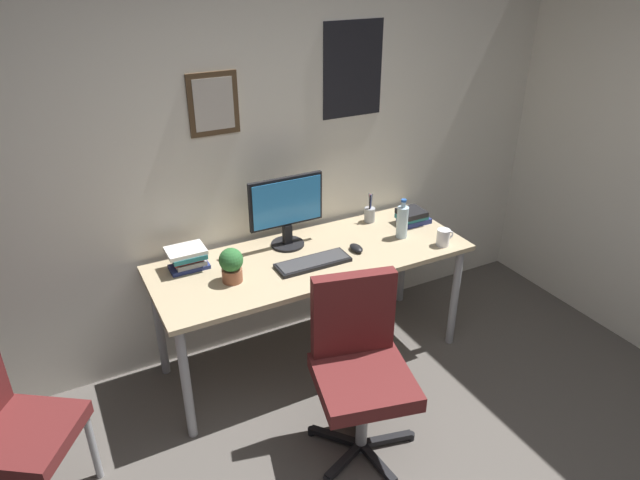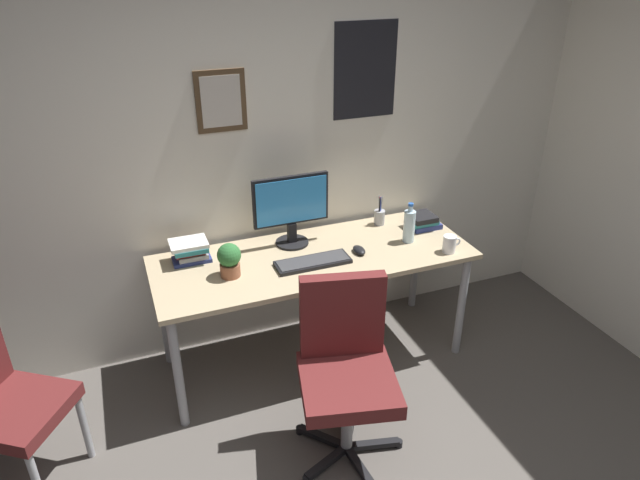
% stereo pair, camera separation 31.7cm
% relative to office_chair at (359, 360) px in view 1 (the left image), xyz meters
% --- Properties ---
extents(wall_back, '(4.40, 0.10, 2.60)m').
position_rel_office_chair_xyz_m(wall_back, '(-0.07, 1.15, 0.77)').
color(wall_back, silver).
rests_on(wall_back, ground_plane).
extents(desk, '(1.86, 0.70, 0.74)m').
position_rel_office_chair_xyz_m(desk, '(0.10, 0.72, 0.14)').
color(desk, tan).
rests_on(desk, ground_plane).
extents(office_chair, '(0.58, 0.58, 0.95)m').
position_rel_office_chair_xyz_m(office_chair, '(0.00, 0.00, 0.00)').
color(office_chair, '#591E1E').
rests_on(office_chair, ground_plane).
extents(side_chair, '(0.58, 0.58, 0.88)m').
position_rel_office_chair_xyz_m(side_chair, '(-1.56, 0.37, -0.03)').
color(side_chair, '#591E1E').
rests_on(side_chair, ground_plane).
extents(monitor, '(0.46, 0.20, 0.43)m').
position_rel_office_chair_xyz_m(monitor, '(0.03, 0.91, 0.45)').
color(monitor, black).
rests_on(monitor, desk).
extents(keyboard, '(0.43, 0.15, 0.03)m').
position_rel_office_chair_xyz_m(keyboard, '(0.06, 0.63, 0.22)').
color(keyboard, black).
rests_on(keyboard, desk).
extents(computer_mouse, '(0.06, 0.11, 0.04)m').
position_rel_office_chair_xyz_m(computer_mouse, '(0.36, 0.65, 0.23)').
color(computer_mouse, black).
rests_on(computer_mouse, desk).
extents(water_bottle, '(0.07, 0.07, 0.25)m').
position_rel_office_chair_xyz_m(water_bottle, '(0.71, 0.68, 0.32)').
color(water_bottle, silver).
rests_on(water_bottle, desk).
extents(coffee_mug_near, '(0.12, 0.08, 0.10)m').
position_rel_office_chair_xyz_m(coffee_mug_near, '(0.87, 0.47, 0.26)').
color(coffee_mug_near, white).
rests_on(coffee_mug_near, desk).
extents(potted_plant, '(0.13, 0.13, 0.19)m').
position_rel_office_chair_xyz_m(potted_plant, '(-0.40, 0.67, 0.31)').
color(potted_plant, brown).
rests_on(potted_plant, desk).
extents(pen_cup, '(0.07, 0.07, 0.20)m').
position_rel_office_chair_xyz_m(pen_cup, '(0.65, 0.96, 0.26)').
color(pen_cup, '#9EA0A5').
rests_on(pen_cup, desk).
extents(book_stack_left, '(0.22, 0.16, 0.13)m').
position_rel_office_chair_xyz_m(book_stack_left, '(-0.57, 0.91, 0.28)').
color(book_stack_left, navy).
rests_on(book_stack_left, desk).
extents(book_stack_right, '(0.20, 0.16, 0.09)m').
position_rel_office_chair_xyz_m(book_stack_right, '(0.88, 0.81, 0.26)').
color(book_stack_right, navy).
rests_on(book_stack_right, desk).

